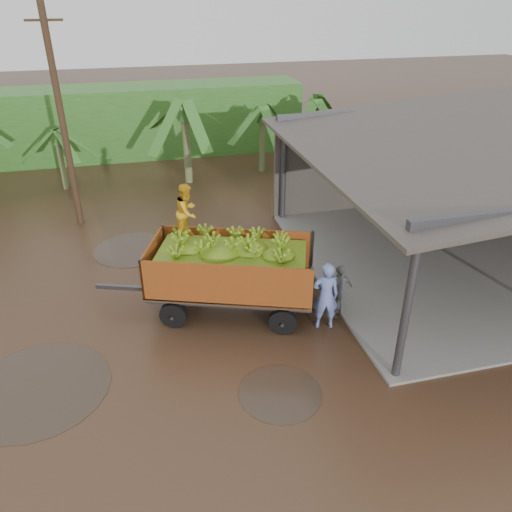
{
  "coord_description": "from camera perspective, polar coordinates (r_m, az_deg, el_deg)",
  "views": [
    {
      "loc": [
        -0.12,
        -11.7,
        8.22
      ],
      "look_at": [
        2.92,
        0.47,
        1.39
      ],
      "focal_mm": 35.0,
      "sensor_mm": 36.0,
      "label": 1
    }
  ],
  "objects": [
    {
      "name": "ground",
      "position": [
        14.3,
        -11.04,
        -7.13
      ],
      "size": [
        100.0,
        100.0,
        0.0
      ],
      "primitive_type": "plane",
      "color": "black",
      "rests_on": "ground"
    },
    {
      "name": "packing_shed",
      "position": [
        18.86,
        26.3,
        7.96
      ],
      "size": [
        12.78,
        10.8,
        4.76
      ],
      "color": "gray",
      "rests_on": "ground"
    },
    {
      "name": "hedge_north",
      "position": [
        28.5,
        -18.0,
        14.22
      ],
      "size": [
        22.0,
        3.0,
        3.6
      ],
      "primitive_type": "cube",
      "color": "#2D661E",
      "rests_on": "ground"
    },
    {
      "name": "banana_trailer",
      "position": [
        13.73,
        -2.9,
        -1.43
      ],
      "size": [
        6.24,
        3.56,
        3.66
      ],
      "rotation": [
        0.0,
        0.0,
        -0.35
      ],
      "color": "#CA5C1C",
      "rests_on": "ground"
    },
    {
      "name": "man_blue",
      "position": [
        13.36,
        7.93,
        -4.51
      ],
      "size": [
        0.79,
        0.59,
        1.97
      ],
      "primitive_type": "imported",
      "rotation": [
        0.0,
        0.0,
        2.96
      ],
      "color": "#697BBF",
      "rests_on": "ground"
    },
    {
      "name": "man_grey",
      "position": [
        13.95,
        9.52,
        -3.98
      ],
      "size": [
        1.02,
        0.73,
        1.61
      ],
      "primitive_type": "imported",
      "rotation": [
        0.0,
        0.0,
        3.55
      ],
      "color": "gray",
      "rests_on": "ground"
    },
    {
      "name": "utility_pole",
      "position": [
        19.57,
        -21.26,
        14.14
      ],
      "size": [
        1.2,
        0.24,
        7.8
      ],
      "color": "#47301E",
      "rests_on": "ground"
    }
  ]
}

